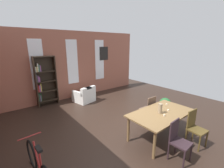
% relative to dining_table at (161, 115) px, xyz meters
% --- Properties ---
extents(ground_plane, '(10.28, 10.28, 0.00)m').
position_rel_dining_table_xyz_m(ground_plane, '(-0.42, 0.82, -0.70)').
color(ground_plane, '#2F211A').
extents(back_wall_brick, '(7.76, 0.12, 3.25)m').
position_rel_dining_table_xyz_m(back_wall_brick, '(-0.42, 4.83, 0.93)').
color(back_wall_brick, '#9E5A48').
rests_on(back_wall_brick, ground).
extents(window_pane_0, '(0.55, 0.02, 2.11)m').
position_rel_dining_table_xyz_m(window_pane_0, '(-1.99, 4.76, 1.09)').
color(window_pane_0, white).
extents(window_pane_1, '(0.55, 0.02, 2.11)m').
position_rel_dining_table_xyz_m(window_pane_1, '(-0.42, 4.76, 1.09)').
color(window_pane_1, white).
extents(window_pane_2, '(0.55, 0.02, 2.11)m').
position_rel_dining_table_xyz_m(window_pane_2, '(1.16, 4.76, 1.09)').
color(window_pane_2, white).
extents(dining_table, '(1.90, 1.05, 0.78)m').
position_rel_dining_table_xyz_m(dining_table, '(0.00, 0.00, 0.00)').
color(dining_table, brown).
rests_on(dining_table, ground).
extents(vase_on_table, '(0.11, 0.11, 0.28)m').
position_rel_dining_table_xyz_m(vase_on_table, '(-0.07, -0.00, 0.22)').
color(vase_on_table, '#998466').
rests_on(vase_on_table, dining_table).
extents(tealight_candle_0, '(0.04, 0.04, 0.03)m').
position_rel_dining_table_xyz_m(tealight_candle_0, '(0.61, 0.22, 0.10)').
color(tealight_candle_0, silver).
rests_on(tealight_candle_0, dining_table).
extents(tealight_candle_1, '(0.04, 0.04, 0.04)m').
position_rel_dining_table_xyz_m(tealight_candle_1, '(0.25, -0.06, 0.10)').
color(tealight_candle_1, silver).
rests_on(tealight_candle_1, dining_table).
extents(tealight_candle_2, '(0.04, 0.04, 0.05)m').
position_rel_dining_table_xyz_m(tealight_candle_2, '(-0.13, -0.18, 0.10)').
color(tealight_candle_2, silver).
rests_on(tealight_candle_2, dining_table).
extents(dining_chair_near_left, '(0.42, 0.42, 0.95)m').
position_rel_dining_table_xyz_m(dining_chair_near_left, '(-0.43, -0.75, -0.18)').
color(dining_chair_near_left, '#2E2025').
rests_on(dining_chair_near_left, ground).
extents(dining_chair_far_right, '(0.41, 0.41, 0.95)m').
position_rel_dining_table_xyz_m(dining_chair_far_right, '(0.42, 0.75, -0.18)').
color(dining_chair_far_right, brown).
rests_on(dining_chair_far_right, ground).
extents(dining_chair_near_right, '(0.43, 0.43, 0.95)m').
position_rel_dining_table_xyz_m(dining_chair_near_right, '(0.43, -0.75, -0.18)').
color(dining_chair_near_right, '#503F1C').
rests_on(dining_chair_near_right, ground).
extents(bookshelf_tall, '(0.86, 0.29, 2.15)m').
position_rel_dining_table_xyz_m(bookshelf_tall, '(-1.83, 4.59, 0.39)').
color(bookshelf_tall, '#2D2319').
rests_on(bookshelf_tall, ground).
extents(armchair_white, '(0.96, 0.96, 0.75)m').
position_rel_dining_table_xyz_m(armchair_white, '(-0.32, 3.87, -0.42)').
color(armchair_white, white).
rests_on(armchair_white, ground).
extents(bicycle_second, '(0.44, 1.62, 0.87)m').
position_rel_dining_table_xyz_m(bicycle_second, '(-3.10, 0.60, -0.37)').
color(bicycle_second, black).
rests_on(bicycle_second, ground).
extents(potted_plant_by_shelf, '(0.46, 0.46, 0.60)m').
position_rel_dining_table_xyz_m(potted_plant_by_shelf, '(1.56, 0.84, -0.36)').
color(potted_plant_by_shelf, '#333338').
rests_on(potted_plant_by_shelf, ground).
extents(framed_picture, '(0.56, 0.03, 0.72)m').
position_rel_dining_table_xyz_m(framed_picture, '(1.45, 4.76, 1.43)').
color(framed_picture, black).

